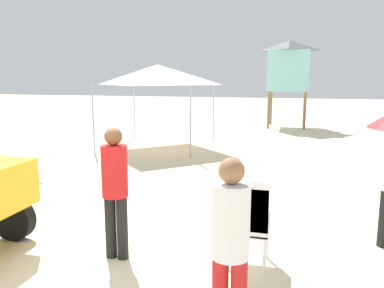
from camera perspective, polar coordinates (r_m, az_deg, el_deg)
name	(u,v)px	position (r m, az deg, el deg)	size (l,w,h in m)	color
ground	(74,259)	(5.29, -17.09, -15.96)	(80.00, 80.00, 0.00)	beige
stacked_plastic_chairs	(248,216)	(4.68, 8.33, -10.44)	(0.48, 0.48, 1.11)	white
lifeguard_near_left	(230,240)	(3.30, 5.68, -13.97)	(0.32, 0.32, 1.63)	red
lifeguard_near_center	(115,185)	(4.88, -11.31, -5.89)	(0.32, 0.32, 1.67)	black
popup_canopy	(158,75)	(12.63, -5.08, 10.16)	(3.08, 3.08, 2.67)	#B2B2B7
lifeguard_tower	(289,66)	(18.36, 14.10, 11.14)	(1.98, 1.98, 3.90)	olive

